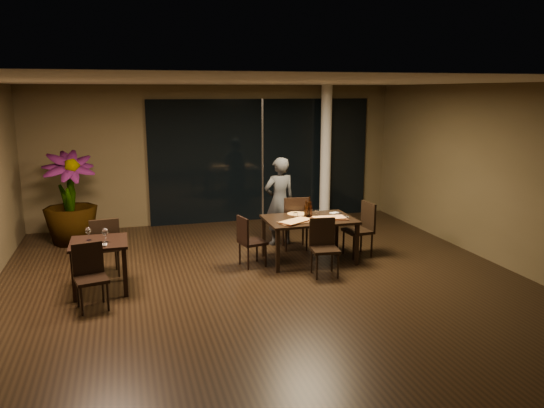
% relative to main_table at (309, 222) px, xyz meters
% --- Properties ---
extents(ground, '(8.00, 8.00, 0.00)m').
position_rel_main_table_xyz_m(ground, '(-1.00, -0.80, -0.68)').
color(ground, black).
rests_on(ground, ground).
extents(wall_back, '(8.00, 0.10, 3.00)m').
position_rel_main_table_xyz_m(wall_back, '(-1.00, 3.25, 0.82)').
color(wall_back, '#463C25').
rests_on(wall_back, ground).
extents(wall_front, '(8.00, 0.10, 3.00)m').
position_rel_main_table_xyz_m(wall_front, '(-1.00, -4.85, 0.82)').
color(wall_front, '#463C25').
rests_on(wall_front, ground).
extents(wall_right, '(0.10, 8.00, 3.00)m').
position_rel_main_table_xyz_m(wall_right, '(3.05, -0.80, 0.82)').
color(wall_right, '#463C25').
rests_on(wall_right, ground).
extents(ceiling, '(8.00, 8.00, 0.04)m').
position_rel_main_table_xyz_m(ceiling, '(-1.00, -0.80, 2.34)').
color(ceiling, silver).
rests_on(ceiling, wall_back).
extents(window_panel, '(5.00, 0.06, 2.70)m').
position_rel_main_table_xyz_m(window_panel, '(0.00, 3.16, 0.67)').
color(window_panel, black).
rests_on(window_panel, ground).
extents(column, '(0.24, 0.24, 3.00)m').
position_rel_main_table_xyz_m(column, '(1.40, 2.85, 0.82)').
color(column, silver).
rests_on(column, ground).
extents(main_table, '(1.50, 1.00, 0.75)m').
position_rel_main_table_xyz_m(main_table, '(0.00, 0.00, 0.00)').
color(main_table, black).
rests_on(main_table, ground).
extents(side_table, '(0.80, 0.80, 0.75)m').
position_rel_main_table_xyz_m(side_table, '(-3.40, -0.50, -0.05)').
color(side_table, black).
rests_on(side_table, ground).
extents(chair_main_far, '(0.53, 0.53, 1.00)m').
position_rel_main_table_xyz_m(chair_main_far, '(-0.02, 0.66, -0.12)').
color(chair_main_far, black).
rests_on(chair_main_far, ground).
extents(chair_main_near, '(0.46, 0.46, 0.90)m').
position_rel_main_table_xyz_m(chair_main_near, '(-0.01, -0.71, -0.17)').
color(chair_main_near, black).
rests_on(chair_main_near, ground).
extents(chair_main_left, '(0.47, 0.47, 0.86)m').
position_rel_main_table_xyz_m(chair_main_left, '(-1.07, -0.02, -0.20)').
color(chair_main_left, black).
rests_on(chair_main_left, ground).
extents(chair_main_right, '(0.48, 0.48, 0.95)m').
position_rel_main_table_xyz_m(chair_main_right, '(1.01, 0.03, -0.14)').
color(chair_main_right, black).
rests_on(chair_main_right, ground).
extents(chair_side_far, '(0.49, 0.49, 0.95)m').
position_rel_main_table_xyz_m(chair_side_far, '(-3.34, 0.12, -0.14)').
color(chair_side_far, black).
rests_on(chair_side_far, ground).
extents(chair_side_near, '(0.48, 0.48, 0.88)m').
position_rel_main_table_xyz_m(chair_side_near, '(-3.51, -1.10, -0.19)').
color(chair_side_near, black).
rests_on(chair_side_near, ground).
extents(diner, '(0.62, 0.46, 1.67)m').
position_rel_main_table_xyz_m(diner, '(-0.20, 1.10, 0.16)').
color(diner, '#292B2E').
rests_on(diner, ground).
extents(potted_plant, '(1.18, 1.18, 1.76)m').
position_rel_main_table_xyz_m(potted_plant, '(-4.01, 2.24, 0.20)').
color(potted_plant, '#184818').
rests_on(potted_plant, ground).
extents(pizza_board_left, '(0.63, 0.40, 0.01)m').
position_rel_main_table_xyz_m(pizza_board_left, '(-0.31, -0.22, 0.08)').
color(pizza_board_left, '#432A15').
rests_on(pizza_board_left, main_table).
extents(pizza_board_right, '(0.63, 0.35, 0.01)m').
position_rel_main_table_xyz_m(pizza_board_right, '(0.30, -0.16, 0.08)').
color(pizza_board_right, '#452616').
rests_on(pizza_board_right, main_table).
extents(oblong_pizza_left, '(0.58, 0.49, 0.02)m').
position_rel_main_table_xyz_m(oblong_pizza_left, '(-0.31, -0.22, 0.10)').
color(oblong_pizza_left, maroon).
rests_on(oblong_pizza_left, pizza_board_left).
extents(oblong_pizza_right, '(0.53, 0.27, 0.02)m').
position_rel_main_table_xyz_m(oblong_pizza_right, '(0.30, -0.16, 0.10)').
color(oblong_pizza_right, maroon).
rests_on(oblong_pizza_right, pizza_board_right).
extents(round_pizza, '(0.33, 0.33, 0.01)m').
position_rel_main_table_xyz_m(round_pizza, '(-0.11, 0.31, 0.08)').
color(round_pizza, '#B22713').
rests_on(round_pizza, main_table).
extents(bottle_a, '(0.06, 0.06, 0.29)m').
position_rel_main_table_xyz_m(bottle_a, '(-0.05, 0.04, 0.22)').
color(bottle_a, black).
rests_on(bottle_a, main_table).
extents(bottle_b, '(0.06, 0.06, 0.28)m').
position_rel_main_table_xyz_m(bottle_b, '(0.04, 0.04, 0.22)').
color(bottle_b, black).
rests_on(bottle_b, main_table).
extents(bottle_c, '(0.08, 0.08, 0.35)m').
position_rel_main_table_xyz_m(bottle_c, '(0.03, 0.09, 0.25)').
color(bottle_c, black).
rests_on(bottle_c, main_table).
extents(tumbler_left, '(0.08, 0.08, 0.09)m').
position_rel_main_table_xyz_m(tumbler_left, '(-0.21, 0.10, 0.12)').
color(tumbler_left, white).
rests_on(tumbler_left, main_table).
extents(tumbler_right, '(0.08, 0.08, 0.10)m').
position_rel_main_table_xyz_m(tumbler_right, '(0.20, 0.15, 0.12)').
color(tumbler_right, white).
rests_on(tumbler_right, main_table).
extents(napkin_near, '(0.18, 0.10, 0.01)m').
position_rel_main_table_xyz_m(napkin_near, '(0.56, -0.13, 0.08)').
color(napkin_near, white).
rests_on(napkin_near, main_table).
extents(napkin_far, '(0.20, 0.15, 0.01)m').
position_rel_main_table_xyz_m(napkin_far, '(0.57, 0.23, 0.08)').
color(napkin_far, white).
rests_on(napkin_far, main_table).
extents(wine_glass_a, '(0.08, 0.08, 0.18)m').
position_rel_main_table_xyz_m(wine_glass_a, '(-3.54, -0.41, 0.17)').
color(wine_glass_a, white).
rests_on(wine_glass_a, side_table).
extents(wine_glass_b, '(0.09, 0.09, 0.20)m').
position_rel_main_table_xyz_m(wine_glass_b, '(-3.30, -0.58, 0.17)').
color(wine_glass_b, white).
rests_on(wine_glass_b, side_table).
extents(side_napkin, '(0.19, 0.12, 0.01)m').
position_rel_main_table_xyz_m(side_napkin, '(-3.37, -0.73, 0.08)').
color(side_napkin, silver).
rests_on(side_napkin, side_table).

